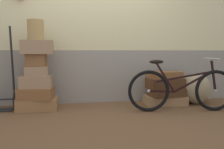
% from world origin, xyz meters
% --- Properties ---
extents(ground, '(9.65, 5.20, 0.06)m').
position_xyz_m(ground, '(0.00, 0.00, -0.03)').
color(ground, brown).
extents(station_building, '(7.65, 0.74, 2.98)m').
position_xyz_m(station_building, '(0.01, 0.85, 1.50)').
color(station_building, gray).
rests_on(station_building, ground).
extents(suitcase_0, '(0.62, 0.39, 0.18)m').
position_xyz_m(suitcase_0, '(-1.07, 0.39, 0.09)').
color(suitcase_0, olive).
rests_on(suitcase_0, ground).
extents(suitcase_1, '(0.55, 0.42, 0.18)m').
position_xyz_m(suitcase_1, '(-1.09, 0.37, 0.27)').
color(suitcase_1, brown).
rests_on(suitcase_1, suitcase_0).
extents(suitcase_2, '(0.48, 0.31, 0.19)m').
position_xyz_m(suitcase_2, '(-1.09, 0.40, 0.45)').
color(suitcase_2, '#937051').
rests_on(suitcase_2, suitcase_1).
extents(suitcase_3, '(0.35, 0.23, 0.14)m').
position_xyz_m(suitcase_3, '(-1.07, 0.38, 0.62)').
color(suitcase_3, '#937051').
rests_on(suitcase_3, suitcase_2).
extents(suitcase_4, '(0.32, 0.22, 0.20)m').
position_xyz_m(suitcase_4, '(-1.08, 0.42, 0.79)').
color(suitcase_4, brown).
rests_on(suitcase_4, suitcase_3).
extents(suitcase_5, '(0.49, 0.30, 0.21)m').
position_xyz_m(suitcase_5, '(-1.05, 0.41, 0.99)').
color(suitcase_5, '#937051').
rests_on(suitcase_5, suitcase_4).
extents(suitcase_6, '(0.72, 0.39, 0.15)m').
position_xyz_m(suitcase_6, '(1.07, 0.41, 0.08)').
color(suitcase_6, '#9E754C').
rests_on(suitcase_6, ground).
extents(suitcase_7, '(0.61, 0.41, 0.13)m').
position_xyz_m(suitcase_7, '(1.08, 0.37, 0.22)').
color(suitcase_7, '#4C2D19').
rests_on(suitcase_7, suitcase_6).
extents(suitcase_8, '(0.64, 0.41, 0.18)m').
position_xyz_m(suitcase_8, '(1.06, 0.41, 0.38)').
color(suitcase_8, '#4C2D19').
rests_on(suitcase_8, suitcase_7).
extents(suitcase_9, '(0.57, 0.32, 0.11)m').
position_xyz_m(suitcase_9, '(1.05, 0.42, 0.52)').
color(suitcase_9, brown).
rests_on(suitcase_9, suitcase_8).
extents(wicker_basket, '(0.24, 0.24, 0.31)m').
position_xyz_m(wicker_basket, '(-1.07, 0.39, 1.25)').
color(wicker_basket, '#A8844C').
rests_on(wicker_basket, suitcase_5).
extents(luggage_trolley, '(0.38, 0.38, 1.32)m').
position_xyz_m(luggage_trolley, '(-1.61, 0.51, 0.30)').
color(luggage_trolley, black).
rests_on(luggage_trolley, ground).
extents(burlap_sack, '(0.53, 0.45, 0.54)m').
position_xyz_m(burlap_sack, '(1.62, 0.39, 0.27)').
color(burlap_sack, '#9E8966').
rests_on(burlap_sack, ground).
extents(bicycle, '(1.68, 0.46, 0.83)m').
position_xyz_m(bicycle, '(1.15, -0.05, 0.34)').
color(bicycle, black).
rests_on(bicycle, ground).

